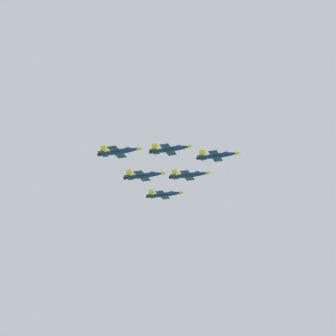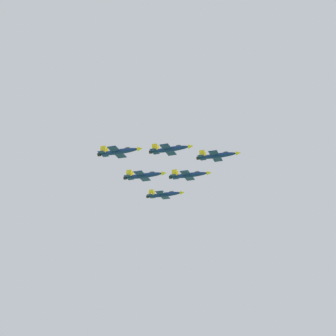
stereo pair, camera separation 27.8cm
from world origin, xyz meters
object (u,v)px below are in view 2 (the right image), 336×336
jet_left_wingman (189,175)px  jet_right_wingman (170,149)px  jet_left_outer (165,194)px  jet_lead (218,155)px  jet_right_outer (119,151)px  jet_slot_rear (144,175)px

jet_left_wingman → jet_right_wingman: size_ratio=1.06×
jet_left_wingman → jet_left_outer: (8.63, -16.14, -2.26)m
jet_left_wingman → jet_left_outer: size_ratio=1.04×
jet_lead → jet_left_wingman: size_ratio=0.96×
jet_lead → jet_right_outer: 36.91m
jet_left_wingman → jet_slot_rear: size_ratio=1.00×
jet_right_wingman → jet_slot_rear: 18.64m
jet_lead → jet_right_outer: jet_lead is taller
jet_left_wingman → jet_right_outer: bearing=-112.2°
jet_lead → jet_right_wingman: jet_lead is taller
jet_right_wingman → jet_left_outer: size_ratio=0.98×
jet_left_outer → jet_slot_rear: bearing=-89.4°
jet_right_wingman → jet_left_outer: (-0.06, -38.21, -2.81)m
jet_left_outer → jet_left_wingman: bearing=-39.8°
jet_lead → jet_left_outer: jet_lead is taller
jet_right_wingman → jet_right_outer: size_ratio=1.00×
jet_left_outer → jet_right_outer: bearing=-89.4°
jet_lead → jet_slot_rear: 28.21m
jet_right_wingman → jet_left_outer: 38.31m
jet_slot_rear → jet_lead: bearing=-0.1°
jet_right_wingman → jet_right_outer: jet_right_wingman is taller
jet_lead → jet_right_outer: size_ratio=1.01×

